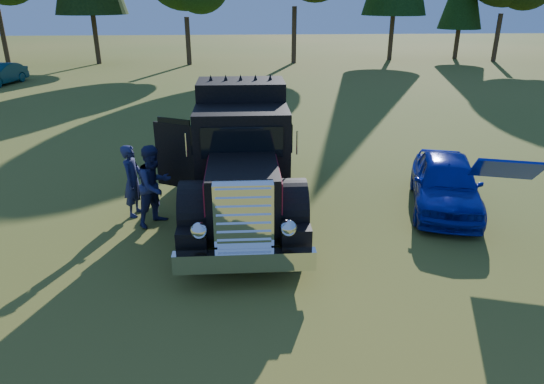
{
  "coord_description": "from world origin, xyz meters",
  "views": [
    {
      "loc": [
        -0.11,
        -8.53,
        4.85
      ],
      "look_at": [
        0.49,
        1.01,
        0.97
      ],
      "focal_mm": 32.0,
      "sensor_mm": 36.0,
      "label": 1
    }
  ],
  "objects_px": {
    "diamond_t_truck": "(242,161)",
    "spectator_far": "(155,185)",
    "hotrod_coupe": "(446,182)",
    "spectator_near": "(133,181)",
    "distant_teal_car": "(0,74)"
  },
  "relations": [
    {
      "from": "diamond_t_truck",
      "to": "spectator_far",
      "type": "bearing_deg",
      "value": -164.78
    },
    {
      "from": "diamond_t_truck",
      "to": "spectator_near",
      "type": "relative_size",
      "value": 4.17
    },
    {
      "from": "diamond_t_truck",
      "to": "distant_teal_car",
      "type": "xyz_separation_m",
      "value": [
        -14.03,
        18.94,
        -0.68
      ]
    },
    {
      "from": "spectator_near",
      "to": "spectator_far",
      "type": "distance_m",
      "value": 0.8
    },
    {
      "from": "spectator_far",
      "to": "hotrod_coupe",
      "type": "bearing_deg",
      "value": -46.23
    },
    {
      "from": "hotrod_coupe",
      "to": "distant_teal_car",
      "type": "relative_size",
      "value": 1.17
    },
    {
      "from": "spectator_near",
      "to": "distant_teal_car",
      "type": "distance_m",
      "value": 22.16
    },
    {
      "from": "spectator_far",
      "to": "distant_teal_car",
      "type": "height_order",
      "value": "spectator_far"
    },
    {
      "from": "spectator_near",
      "to": "distant_teal_car",
      "type": "xyz_separation_m",
      "value": [
        -11.47,
        18.95,
        -0.25
      ]
    },
    {
      "from": "hotrod_coupe",
      "to": "spectator_far",
      "type": "height_order",
      "value": "hotrod_coupe"
    },
    {
      "from": "spectator_near",
      "to": "diamond_t_truck",
      "type": "bearing_deg",
      "value": -77.76
    },
    {
      "from": "hotrod_coupe",
      "to": "spectator_near",
      "type": "height_order",
      "value": "hotrod_coupe"
    },
    {
      "from": "distant_teal_car",
      "to": "diamond_t_truck",
      "type": "bearing_deg",
      "value": -41.8
    },
    {
      "from": "diamond_t_truck",
      "to": "spectator_near",
      "type": "xyz_separation_m",
      "value": [
        -2.56,
        -0.01,
        -0.42
      ]
    },
    {
      "from": "spectator_far",
      "to": "diamond_t_truck",
      "type": "bearing_deg",
      "value": -34.86
    }
  ]
}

